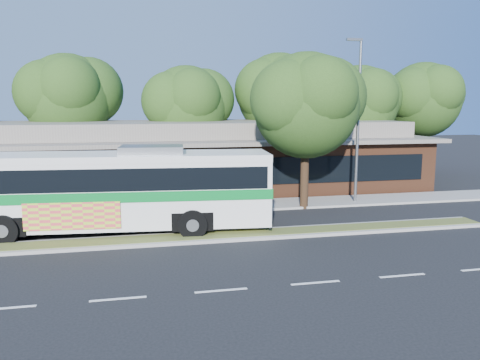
% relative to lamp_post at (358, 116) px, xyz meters
% --- Properties ---
extents(ground, '(120.00, 120.00, 0.00)m').
position_rel_lamp_post_xyz_m(ground, '(-9.56, -6.00, -4.90)').
color(ground, black).
rests_on(ground, ground).
extents(median_strip, '(26.00, 1.10, 0.15)m').
position_rel_lamp_post_xyz_m(median_strip, '(-9.56, -5.40, -4.83)').
color(median_strip, '#425022').
rests_on(median_strip, ground).
extents(sidewalk, '(44.00, 2.60, 0.12)m').
position_rel_lamp_post_xyz_m(sidewalk, '(-9.56, 0.40, -4.84)').
color(sidewalk, gray).
rests_on(sidewalk, ground).
extents(plaza_building, '(33.20, 11.20, 4.45)m').
position_rel_lamp_post_xyz_m(plaza_building, '(-9.56, 6.99, -2.77)').
color(plaza_building, '#5A301C').
rests_on(plaza_building, ground).
extents(lamp_post, '(0.93, 0.18, 9.07)m').
position_rel_lamp_post_xyz_m(lamp_post, '(0.00, 0.00, 0.00)').
color(lamp_post, slate).
rests_on(lamp_post, ground).
extents(tree_bg_b, '(6.69, 6.00, 9.00)m').
position_rel_lamp_post_xyz_m(tree_bg_b, '(-16.13, 10.14, 1.24)').
color(tree_bg_b, black).
rests_on(tree_bg_b, ground).
extents(tree_bg_c, '(6.24, 5.60, 8.26)m').
position_rel_lamp_post_xyz_m(tree_bg_c, '(-8.16, 9.13, 0.69)').
color(tree_bg_c, black).
rests_on(tree_bg_c, ground).
extents(tree_bg_d, '(6.91, 6.20, 9.37)m').
position_rel_lamp_post_xyz_m(tree_bg_d, '(-1.12, 10.15, 1.52)').
color(tree_bg_d, black).
rests_on(tree_bg_d, ground).
extents(tree_bg_e, '(6.47, 5.80, 8.50)m').
position_rel_lamp_post_xyz_m(tree_bg_e, '(4.85, 9.14, 0.84)').
color(tree_bg_e, black).
rests_on(tree_bg_e, ground).
extents(tree_bg_f, '(6.69, 6.00, 8.92)m').
position_rel_lamp_post_xyz_m(tree_bg_f, '(10.87, 10.14, 1.16)').
color(tree_bg_f, black).
rests_on(tree_bg_f, ground).
extents(transit_bus, '(13.66, 4.08, 3.78)m').
position_rel_lamp_post_xyz_m(transit_bus, '(-12.94, -3.61, -2.80)').
color(transit_bus, silver).
rests_on(transit_bus, ground).
extents(sidewalk_tree, '(6.16, 5.52, 8.25)m').
position_rel_lamp_post_xyz_m(sidewalk_tree, '(-2.88, -0.57, 0.71)').
color(sidewalk_tree, black).
rests_on(sidewalk_tree, ground).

